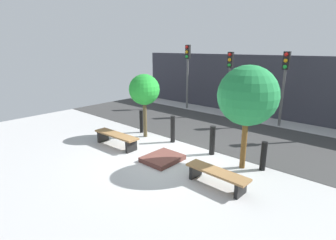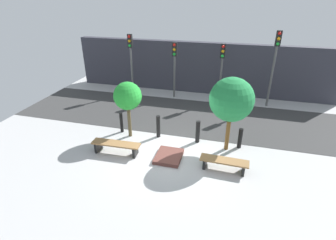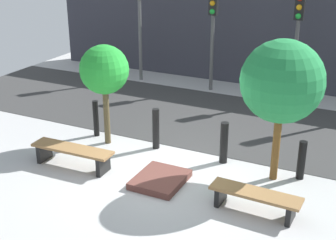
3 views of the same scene
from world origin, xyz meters
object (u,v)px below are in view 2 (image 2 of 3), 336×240
object	(u,v)px
bollard_right	(240,138)
traffic_light_mid_east	(222,63)
bollard_left	(158,126)
bollard_center	(198,132)
planter_bed	(169,156)
bench_right	(224,163)
traffic_light_east	(275,56)
bollard_far_left	(121,122)
tree_behind_right_bench	(232,100)
traffic_light_mid_west	(175,60)
bench_left	(116,146)
tree_behind_left_bench	(128,96)
traffic_light_west	(131,54)

from	to	relation	value
bollard_right	traffic_light_mid_east	size ratio (longest dim) A/B	0.26
bollard_left	bollard_center	distance (m)	1.78
planter_bed	bollard_left	world-z (taller)	bollard_left
bench_right	planter_bed	bearing A→B (deg)	176.66
traffic_light_east	bollard_left	bearing A→B (deg)	-135.05
bollard_far_left	tree_behind_right_bench	bearing A→B (deg)	-3.12
bollard_far_left	traffic_light_mid_east	distance (m)	6.67
bollard_left	traffic_light_east	bearing A→B (deg)	44.95
bollard_right	traffic_light_mid_west	xyz separation A→B (m)	(-4.03, 4.98, 1.86)
bollard_left	bollard_right	world-z (taller)	bollard_left
traffic_light_mid_east	bollard_center	bearing A→B (deg)	-95.48
tree_behind_right_bench	bollard_far_left	xyz separation A→B (m)	(-4.81, 0.26, -1.73)
planter_bed	bollard_right	distance (m)	3.09
bench_left	tree_behind_right_bench	xyz separation A→B (m)	(4.29, 1.46, 1.86)
tree_behind_right_bench	bench_right	bearing A→B (deg)	-90.00
bollard_center	traffic_light_mid_west	size ratio (longest dim) A/B	0.30
bollard_far_left	traffic_light_mid_east	xyz separation A→B (m)	(4.03, 4.98, 1.85)
tree_behind_left_bench	bollard_left	world-z (taller)	tree_behind_left_bench
tree_behind_right_bench	traffic_light_east	xyz separation A→B (m)	(1.95, 5.24, 0.62)
tree_behind_right_bench	bollard_left	xyz separation A→B (m)	(-3.03, 0.26, -1.69)
tree_behind_right_bench	bollard_right	distance (m)	1.86
bench_left	bollard_left	bearing A→B (deg)	51.90
tree_behind_right_bench	traffic_light_mid_west	distance (m)	6.31
bollard_center	bench_left	bearing A→B (deg)	-150.42
bench_left	bench_right	bearing A→B (deg)	-1.98
tree_behind_left_bench	bollard_center	world-z (taller)	tree_behind_left_bench
tree_behind_right_bench	traffic_light_mid_east	size ratio (longest dim) A/B	0.92
bollard_left	traffic_light_west	size ratio (longest dim) A/B	0.28
planter_bed	traffic_light_mid_east	world-z (taller)	traffic_light_mid_east
bollard_left	tree_behind_left_bench	bearing A→B (deg)	-168.22
bench_left	traffic_light_east	distance (m)	9.49
traffic_light_mid_west	tree_behind_right_bench	bearing A→B (deg)	-56.17
traffic_light_mid_west	bench_left	bearing A→B (deg)	-96.64
tree_behind_right_bench	tree_behind_left_bench	bearing A→B (deg)	180.00
bench_left	bollard_center	xyz separation A→B (m)	(3.03, 1.72, 0.15)
bench_left	traffic_light_west	size ratio (longest dim) A/B	0.54
tree_behind_left_bench	traffic_light_mid_west	xyz separation A→B (m)	(0.78, 5.24, 0.38)
tree_behind_right_bench	bollard_left	bearing A→B (deg)	175.06
traffic_light_mid_west	traffic_light_mid_east	xyz separation A→B (m)	(2.73, 0.00, 0.03)
planter_bed	tree_behind_right_bench	distance (m)	3.28
bollard_far_left	traffic_light_west	distance (m)	5.57
traffic_light_west	traffic_light_east	bearing A→B (deg)	0.01
traffic_light_mid_west	planter_bed	bearing A→B (deg)	-78.13
tree_behind_left_bench	traffic_light_east	world-z (taller)	traffic_light_east
planter_bed	bollard_far_left	distance (m)	3.10
tree_behind_right_bench	bollard_right	world-z (taller)	tree_behind_right_bench
tree_behind_right_bench	traffic_light_west	bearing A→B (deg)	139.99
tree_behind_left_bench	tree_behind_right_bench	xyz separation A→B (m)	(4.29, 0.00, 0.29)
traffic_light_east	traffic_light_mid_west	bearing A→B (deg)	-179.98
tree_behind_right_bench	bollard_right	xyz separation A→B (m)	(0.52, 0.26, -1.77)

